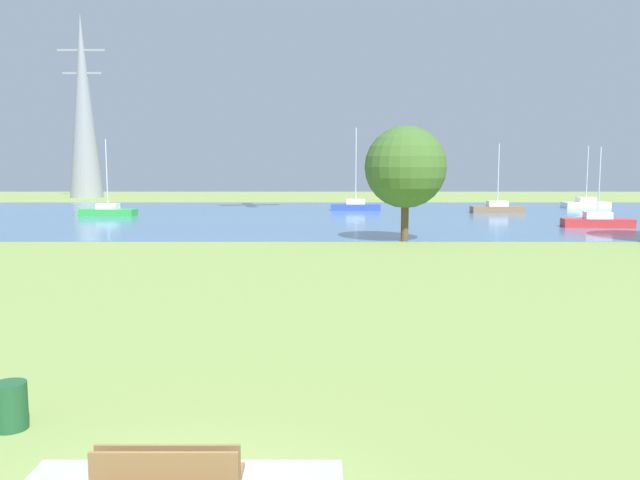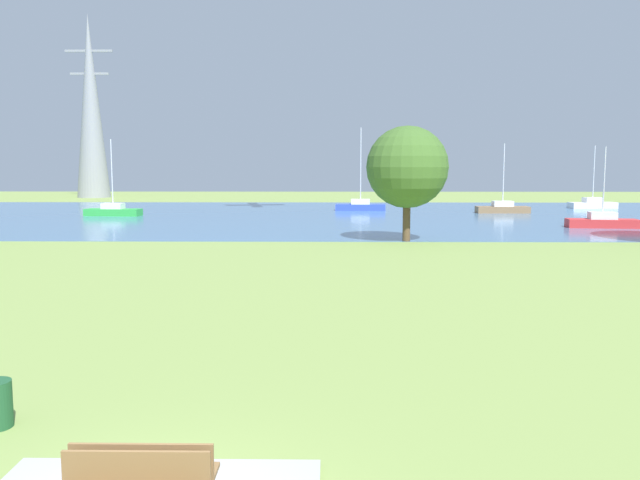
% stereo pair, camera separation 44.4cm
% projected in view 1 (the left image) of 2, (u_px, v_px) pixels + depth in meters
% --- Properties ---
extents(ground_plane, '(160.00, 160.00, 0.00)m').
position_uv_depth(ground_plane, '(276.00, 262.00, 29.92)').
color(ground_plane, '#7F994C').
extents(bench_facing_water, '(1.80, 0.48, 0.89)m').
position_uv_depth(bench_facing_water, '(169.00, 479.00, 8.28)').
color(bench_facing_water, '#A89A86').
rests_on(bench_facing_water, concrete_pad).
extents(litter_bin, '(0.56, 0.56, 0.80)m').
position_uv_depth(litter_bin, '(7.00, 406.00, 10.96)').
color(litter_bin, '#1E512D').
rests_on(litter_bin, ground).
extents(water_surface, '(140.00, 40.00, 0.02)m').
position_uv_depth(water_surface, '(296.00, 215.00, 57.74)').
color(water_surface, teal).
rests_on(water_surface, ground).
extents(sailboat_red, '(4.94, 2.03, 5.67)m').
position_uv_depth(sailboat_red, '(595.00, 221.00, 46.66)').
color(sailboat_red, red).
rests_on(sailboat_red, water_surface).
extents(sailboat_blue, '(4.87, 1.76, 7.97)m').
position_uv_depth(sailboat_blue, '(353.00, 206.00, 63.90)').
color(sailboat_blue, blue).
rests_on(sailboat_blue, water_surface).
extents(sailboat_white, '(4.96, 2.13, 6.36)m').
position_uv_depth(sailboat_white, '(583.00, 204.00, 67.66)').
color(sailboat_white, white).
rests_on(sailboat_white, water_surface).
extents(sailboat_green, '(4.92, 1.94, 6.61)m').
position_uv_depth(sailboat_green, '(105.00, 211.00, 56.85)').
color(sailboat_green, green).
rests_on(sailboat_green, water_surface).
extents(sailboat_brown, '(4.82, 1.58, 6.36)m').
position_uv_depth(sailboat_brown, '(495.00, 208.00, 60.82)').
color(sailboat_brown, brown).
rests_on(sailboat_brown, water_surface).
extents(tree_west_far, '(4.71, 4.71, 6.65)m').
position_uv_depth(tree_west_far, '(403.00, 167.00, 37.65)').
color(tree_west_far, brown).
rests_on(tree_west_far, ground).
extents(electricity_pylon, '(6.40, 4.40, 24.55)m').
position_uv_depth(electricity_pylon, '(81.00, 106.00, 88.24)').
color(electricity_pylon, gray).
rests_on(electricity_pylon, ground).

